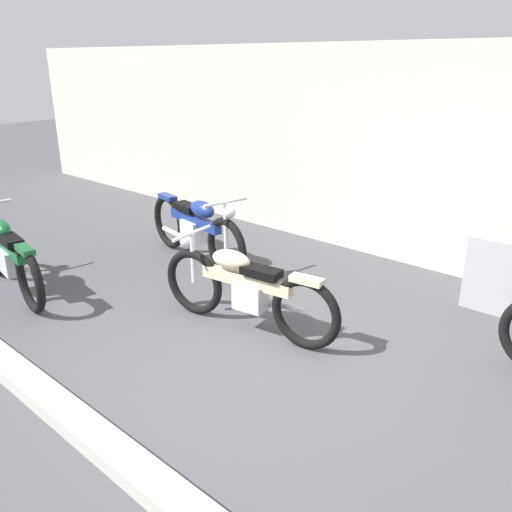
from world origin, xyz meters
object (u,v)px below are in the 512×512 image
at_px(motorcycle_blue, 196,228).
at_px(motorcycle_cream, 245,289).
at_px(stone_marker, 494,276).
at_px(motorcycle_green, 9,255).

bearing_deg(motorcycle_blue, motorcycle_cream, -18.09).
relative_size(stone_marker, motorcycle_green, 0.39).
height_order(motorcycle_blue, motorcycle_green, motorcycle_blue).
xyz_separation_m(motorcycle_blue, motorcycle_cream, (1.73, -0.93, -0.03)).
bearing_deg(motorcycle_green, motorcycle_cream, -148.52).
bearing_deg(motorcycle_green, motorcycle_blue, -104.88).
bearing_deg(motorcycle_cream, stone_marker, -137.83).
bearing_deg(motorcycle_cream, motorcycle_green, 14.58).
distance_m(stone_marker, motorcycle_green, 5.31).
distance_m(motorcycle_blue, motorcycle_cream, 1.96).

